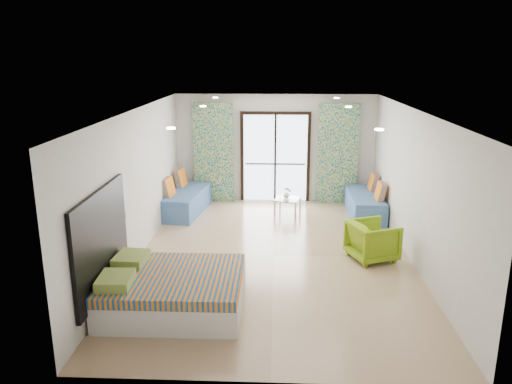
{
  "coord_description": "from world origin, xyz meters",
  "views": [
    {
      "loc": [
        0.04,
        -8.69,
        3.63
      ],
      "look_at": [
        -0.34,
        0.3,
        1.15
      ],
      "focal_mm": 35.0,
      "sensor_mm": 36.0,
      "label": 1
    }
  ],
  "objects_px": {
    "bed": "(172,291)",
    "armchair": "(373,239)",
    "daybed_left": "(185,200)",
    "daybed_right": "(365,204)",
    "coffee_table": "(288,200)"
  },
  "relations": [
    {
      "from": "bed",
      "to": "armchair",
      "type": "relative_size",
      "value": 2.54
    },
    {
      "from": "bed",
      "to": "daybed_left",
      "type": "xyz_separation_m",
      "value": [
        -0.64,
        4.66,
        0.0
      ]
    },
    {
      "from": "daybed_left",
      "to": "daybed_right",
      "type": "xyz_separation_m",
      "value": [
        4.23,
        -0.04,
        -0.01
      ]
    },
    {
      "from": "daybed_left",
      "to": "coffee_table",
      "type": "height_order",
      "value": "daybed_left"
    },
    {
      "from": "daybed_left",
      "to": "daybed_right",
      "type": "distance_m",
      "value": 4.23
    },
    {
      "from": "bed",
      "to": "coffee_table",
      "type": "height_order",
      "value": "bed"
    },
    {
      "from": "daybed_right",
      "to": "coffee_table",
      "type": "relative_size",
      "value": 2.64
    },
    {
      "from": "coffee_table",
      "to": "armchair",
      "type": "height_order",
      "value": "armchair"
    },
    {
      "from": "daybed_right",
      "to": "armchair",
      "type": "height_order",
      "value": "daybed_right"
    },
    {
      "from": "bed",
      "to": "armchair",
      "type": "bearing_deg",
      "value": 31.34
    },
    {
      "from": "bed",
      "to": "daybed_left",
      "type": "relative_size",
      "value": 1.0
    },
    {
      "from": "coffee_table",
      "to": "armchair",
      "type": "bearing_deg",
      "value": -60.48
    },
    {
      "from": "bed",
      "to": "daybed_left",
      "type": "distance_m",
      "value": 4.7
    },
    {
      "from": "bed",
      "to": "daybed_left",
      "type": "height_order",
      "value": "daybed_left"
    },
    {
      "from": "daybed_right",
      "to": "armchair",
      "type": "bearing_deg",
      "value": -96.8
    }
  ]
}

